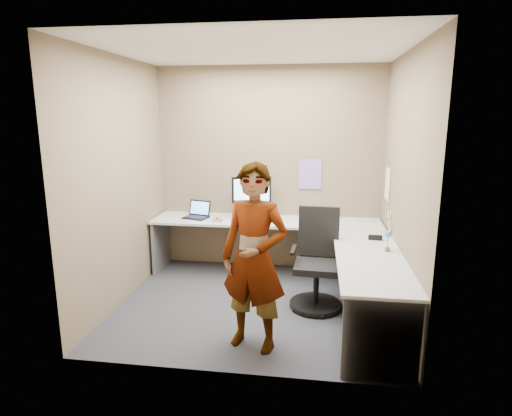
% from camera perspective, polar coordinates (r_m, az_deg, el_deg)
% --- Properties ---
extents(ground, '(3.00, 3.00, 0.00)m').
position_cam_1_polar(ground, '(4.89, -0.14, -12.75)').
color(ground, '#28292E').
rests_on(ground, ground).
extents(wall_back, '(3.00, 0.00, 3.00)m').
position_cam_1_polar(wall_back, '(5.76, 1.73, 5.15)').
color(wall_back, brown).
rests_on(wall_back, ground).
extents(wall_right, '(0.00, 2.70, 2.70)m').
position_cam_1_polar(wall_right, '(4.52, 19.03, 2.44)').
color(wall_right, brown).
rests_on(wall_right, ground).
extents(wall_left, '(0.00, 2.70, 2.70)m').
position_cam_1_polar(wall_left, '(4.93, -17.71, 3.31)').
color(wall_left, brown).
rests_on(wall_left, ground).
extents(ceiling, '(3.00, 3.00, 0.00)m').
position_cam_1_polar(ceiling, '(4.47, -0.16, 20.40)').
color(ceiling, white).
rests_on(ceiling, wall_back).
extents(desk, '(2.98, 2.58, 0.73)m').
position_cam_1_polar(desk, '(5.00, 5.48, -5.00)').
color(desk, '#B6B6B6').
rests_on(desk, ground).
extents(paper_ream, '(0.37, 0.32, 0.06)m').
position_cam_1_polar(paper_ream, '(5.63, -0.63, -1.11)').
color(paper_ream, '#B92F12').
rests_on(paper_ream, desk).
extents(monitor, '(0.50, 0.21, 0.49)m').
position_cam_1_polar(monitor, '(5.58, -0.60, 2.13)').
color(monitor, black).
rests_on(monitor, paper_ream).
extents(laptop, '(0.36, 0.33, 0.22)m').
position_cam_1_polar(laptop, '(5.74, -7.79, -0.70)').
color(laptop, black).
rests_on(laptop, desk).
extents(trackball_mouse, '(0.12, 0.08, 0.07)m').
position_cam_1_polar(trackball_mouse, '(5.47, -5.17, -1.63)').
color(trackball_mouse, '#B7B7BC').
rests_on(trackball_mouse, desk).
extents(origami, '(0.10, 0.10, 0.06)m').
position_cam_1_polar(origami, '(5.33, 1.27, -1.91)').
color(origami, white).
rests_on(origami, desk).
extents(stapler, '(0.15, 0.05, 0.05)m').
position_cam_1_polar(stapler, '(4.87, 15.61, -3.81)').
color(stapler, black).
rests_on(stapler, desk).
extents(flower, '(0.07, 0.07, 0.22)m').
position_cam_1_polar(flower, '(4.48, 17.20, -3.78)').
color(flower, brown).
rests_on(flower, desk).
extents(calendar_purple, '(0.30, 0.01, 0.40)m').
position_cam_1_polar(calendar_purple, '(5.72, 7.21, 4.50)').
color(calendar_purple, '#846BB7').
rests_on(calendar_purple, wall_back).
extents(calendar_white, '(0.01, 0.28, 0.38)m').
position_cam_1_polar(calendar_white, '(5.41, 17.13, 3.05)').
color(calendar_white, white).
rests_on(calendar_white, wall_right).
extents(sticky_note_a, '(0.01, 0.07, 0.07)m').
position_cam_1_polar(sticky_note_a, '(5.13, 17.50, -0.89)').
color(sticky_note_a, '#F2E059').
rests_on(sticky_note_a, wall_right).
extents(sticky_note_b, '(0.01, 0.07, 0.07)m').
position_cam_1_polar(sticky_note_b, '(5.21, 17.32, -2.16)').
color(sticky_note_b, pink).
rests_on(sticky_note_b, wall_right).
extents(sticky_note_c, '(0.01, 0.07, 0.07)m').
position_cam_1_polar(sticky_note_c, '(5.10, 17.51, -2.71)').
color(sticky_note_c, pink).
rests_on(sticky_note_c, wall_right).
extents(sticky_note_d, '(0.01, 0.07, 0.07)m').
position_cam_1_polar(sticky_note_d, '(5.28, 17.22, -0.84)').
color(sticky_note_d, '#F2E059').
rests_on(sticky_note_d, wall_right).
extents(office_chair, '(0.57, 0.57, 1.07)m').
position_cam_1_polar(office_chair, '(4.76, 8.12, -7.90)').
color(office_chair, black).
rests_on(office_chair, ground).
extents(person, '(0.70, 0.56, 1.69)m').
position_cam_1_polar(person, '(3.78, -0.24, -6.70)').
color(person, '#999399').
rests_on(person, ground).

